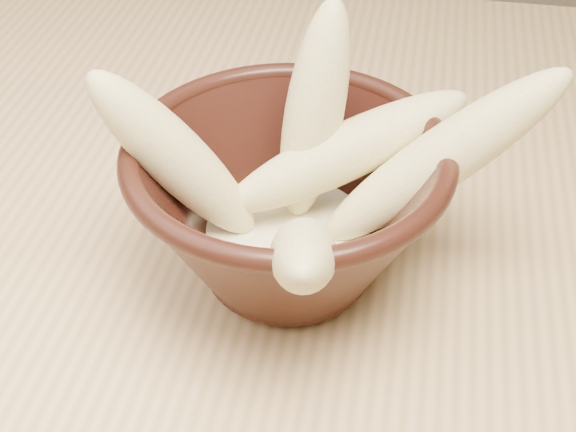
# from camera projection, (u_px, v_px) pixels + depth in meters

# --- Properties ---
(table) EXTENTS (1.20, 0.80, 0.75)m
(table) POSITION_uv_depth(u_px,v_px,m) (171.00, 251.00, 0.72)
(table) COLOR tan
(table) RESTS_ON ground
(bowl) EXTENTS (0.22, 0.22, 0.12)m
(bowl) POSITION_uv_depth(u_px,v_px,m) (288.00, 205.00, 0.54)
(bowl) COLOR black
(bowl) RESTS_ON table
(milk_puddle) EXTENTS (0.12, 0.12, 0.02)m
(milk_puddle) POSITION_uv_depth(u_px,v_px,m) (288.00, 237.00, 0.56)
(milk_puddle) COLOR beige
(milk_puddle) RESTS_ON bowl
(banana_upright) EXTENTS (0.07, 0.10, 0.16)m
(banana_upright) POSITION_uv_depth(u_px,v_px,m) (314.00, 112.00, 0.54)
(banana_upright) COLOR tan
(banana_upright) RESTS_ON bowl
(banana_left) EXTENTS (0.13, 0.06, 0.15)m
(banana_left) POSITION_uv_depth(u_px,v_px,m) (176.00, 158.00, 0.52)
(banana_left) COLOR tan
(banana_left) RESTS_ON bowl
(banana_right) EXTENTS (0.18, 0.09, 0.15)m
(banana_right) POSITION_uv_depth(u_px,v_px,m) (441.00, 159.00, 0.52)
(banana_right) COLOR tan
(banana_right) RESTS_ON bowl
(banana_across) EXTENTS (0.18, 0.12, 0.09)m
(banana_across) POSITION_uv_depth(u_px,v_px,m) (347.00, 151.00, 0.54)
(banana_across) COLOR tan
(banana_across) RESTS_ON bowl
(banana_front) EXTENTS (0.06, 0.16, 0.12)m
(banana_front) POSITION_uv_depth(u_px,v_px,m) (304.00, 253.00, 0.47)
(banana_front) COLOR tan
(banana_front) RESTS_ON bowl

